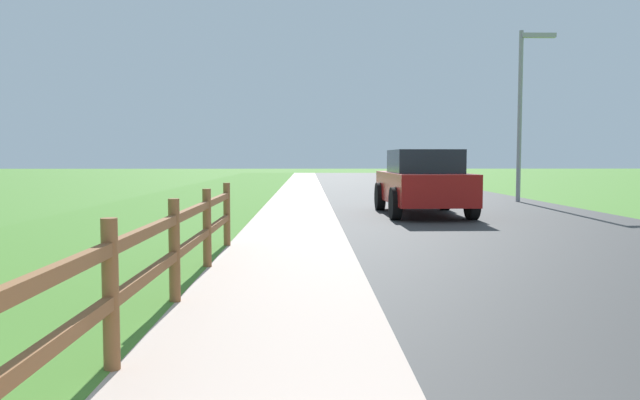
% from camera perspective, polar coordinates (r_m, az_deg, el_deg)
% --- Properties ---
extents(ground_plane, '(120.00, 120.00, 0.00)m').
position_cam_1_polar(ground_plane, '(25.63, 0.42, 0.68)').
color(ground_plane, '#49802E').
extents(road_asphalt, '(7.00, 66.00, 0.01)m').
position_cam_1_polar(road_asphalt, '(27.93, 7.51, 0.92)').
color(road_asphalt, '#393939').
rests_on(road_asphalt, ground).
extents(curb_concrete, '(6.00, 66.00, 0.01)m').
position_cam_1_polar(curb_concrete, '(27.71, -5.90, 0.91)').
color(curb_concrete, '#BDA798').
rests_on(curb_concrete, ground).
extents(grass_verge, '(5.00, 66.00, 0.00)m').
position_cam_1_polar(grass_verge, '(27.88, -8.98, 0.90)').
color(grass_verge, '#49802E').
rests_on(grass_verge, ground).
extents(rail_fence, '(0.11, 9.97, 1.02)m').
position_cam_1_polar(rail_fence, '(5.31, -15.48, -5.22)').
color(rail_fence, brown).
rests_on(rail_fence, ground).
extents(parked_suv_red, '(2.06, 4.34, 1.63)m').
position_cam_1_polar(parked_suv_red, '(15.75, 9.42, 1.62)').
color(parked_suv_red, maroon).
rests_on(parked_suv_red, ground).
extents(street_lamp, '(1.17, 0.20, 5.51)m').
position_cam_1_polar(street_lamp, '(21.34, 18.22, 8.81)').
color(street_lamp, gray).
rests_on(street_lamp, ground).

